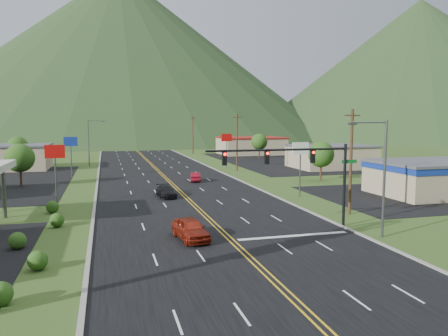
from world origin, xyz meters
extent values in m
plane|color=#354E1C|center=(0.00, 0.00, 0.00)|extent=(500.00, 500.00, 0.00)
cube|color=black|center=(0.00, 0.00, 0.00)|extent=(20.00, 460.00, 0.04)
cube|color=gray|center=(-10.15, 0.00, 0.00)|extent=(0.30, 460.00, 0.14)
cylinder|color=black|center=(10.50, 14.00, 3.50)|extent=(0.24, 0.24, 7.00)
cylinder|color=black|center=(4.50, 14.00, 6.60)|extent=(12.00, 0.18, 0.18)
cube|color=#0C591E|center=(10.90, 14.00, 5.50)|extent=(1.40, 0.06, 0.30)
cube|color=black|center=(7.50, 14.00, 6.00)|extent=(0.35, 0.28, 1.05)
sphere|color=#FF0C05|center=(7.50, 13.82, 6.35)|extent=(0.22, 0.22, 0.22)
cube|color=black|center=(3.50, 14.00, 6.00)|extent=(0.35, 0.28, 1.05)
sphere|color=#FF0C05|center=(3.50, 13.82, 6.35)|extent=(0.22, 0.22, 0.22)
cube|color=black|center=(0.00, 14.00, 6.00)|extent=(0.35, 0.28, 1.05)
sphere|color=#FF0C05|center=(0.00, 13.82, 6.35)|extent=(0.22, 0.22, 0.22)
cylinder|color=#59595E|center=(11.50, 10.00, 4.50)|extent=(0.20, 0.20, 9.00)
cylinder|color=#59595E|center=(10.06, 10.00, 8.80)|extent=(2.88, 0.12, 0.12)
cube|color=#59595E|center=(8.62, 10.00, 8.70)|extent=(0.60, 0.25, 0.18)
cylinder|color=#59595E|center=(-12.00, 70.00, 4.50)|extent=(0.20, 0.20, 9.00)
cylinder|color=#59595E|center=(-10.56, 70.00, 8.80)|extent=(2.88, 0.12, 0.12)
cube|color=#59595E|center=(-9.12, 70.00, 8.70)|extent=(0.60, 0.25, 0.18)
cylinder|color=#59595E|center=(-18.00, 25.00, 2.50)|extent=(0.36, 0.36, 5.00)
cube|color=tan|center=(30.00, 25.00, 1.90)|extent=(15.00, 10.00, 3.80)
cube|color=#4C4C51|center=(30.00, 25.00, 3.95)|extent=(15.40, 10.40, 0.30)
cube|color=navy|center=(30.00, 25.00, 3.45)|extent=(15.20, 10.20, 0.70)
cube|color=tan|center=(32.00, 55.00, 2.00)|extent=(14.00, 11.00, 4.00)
cube|color=#4C4C51|center=(32.00, 55.00, 4.15)|extent=(14.40, 11.40, 0.30)
cube|color=tan|center=(28.00, 90.00, 2.10)|extent=(16.00, 12.00, 4.20)
cube|color=maroon|center=(28.00, 90.00, 4.35)|extent=(16.40, 12.40, 0.30)
cylinder|color=#59595E|center=(-14.00, 30.00, 2.50)|extent=(0.16, 0.16, 5.00)
cube|color=#B50C0A|center=(-14.00, 30.00, 5.70)|extent=(2.00, 0.18, 1.40)
cylinder|color=#59595E|center=(-14.00, 52.00, 2.50)|extent=(0.16, 0.16, 5.00)
cube|color=navy|center=(-14.00, 52.00, 5.70)|extent=(2.00, 0.18, 1.40)
cylinder|color=#59595E|center=(13.00, 28.00, 2.50)|extent=(0.16, 0.16, 5.00)
cube|color=white|center=(13.00, 28.00, 5.70)|extent=(2.00, 0.18, 1.40)
cylinder|color=#59595E|center=(13.00, 60.00, 2.50)|extent=(0.16, 0.16, 5.00)
cube|color=#B50C0A|center=(13.00, 60.00, 5.70)|extent=(2.00, 0.18, 1.40)
cylinder|color=#382314|center=(-20.00, 45.00, 1.50)|extent=(0.30, 0.30, 3.00)
sphere|color=#204513|center=(-20.00, 45.00, 3.90)|extent=(3.84, 3.84, 3.84)
cylinder|color=#382314|center=(-25.00, 72.00, 1.50)|extent=(0.30, 0.30, 3.00)
sphere|color=#204513|center=(-25.00, 72.00, 3.90)|extent=(3.84, 3.84, 3.84)
cylinder|color=#382314|center=(22.00, 40.00, 1.50)|extent=(0.30, 0.30, 3.00)
sphere|color=#204513|center=(22.00, 40.00, 3.90)|extent=(3.84, 3.84, 3.84)
cylinder|color=#382314|center=(26.00, 78.00, 1.50)|extent=(0.30, 0.30, 3.00)
sphere|color=#204513|center=(26.00, 78.00, 3.90)|extent=(3.84, 3.84, 3.84)
cylinder|color=#382314|center=(13.50, 18.00, 5.00)|extent=(0.28, 0.28, 10.00)
cube|color=#382314|center=(13.50, 18.00, 9.40)|extent=(1.60, 0.12, 0.12)
cylinder|color=#382314|center=(13.50, 55.00, 5.00)|extent=(0.28, 0.28, 10.00)
cube|color=#382314|center=(13.50, 55.00, 9.40)|extent=(1.60, 0.12, 0.12)
cylinder|color=#382314|center=(13.50, 95.00, 5.00)|extent=(0.28, 0.28, 10.00)
cube|color=#382314|center=(13.50, 95.00, 9.40)|extent=(1.60, 0.12, 0.12)
cylinder|color=#382314|center=(13.50, 135.00, 5.00)|extent=(0.28, 0.28, 10.00)
cube|color=#382314|center=(13.50, 135.00, 9.40)|extent=(1.60, 0.12, 0.12)
cone|color=#1F3819|center=(0.00, 220.00, 42.50)|extent=(220.00, 220.00, 85.00)
cone|color=#1F3819|center=(147.84, 176.19, 35.00)|extent=(180.00, 180.00, 70.00)
imported|color=maroon|center=(-2.88, 13.13, 0.81)|extent=(2.53, 4.96, 1.62)
imported|color=black|center=(-2.21, 31.70, 0.65)|extent=(2.14, 4.59, 1.30)
imported|color=maroon|center=(3.71, 43.74, 0.65)|extent=(2.00, 4.11, 1.30)
camera|label=1|loc=(-8.88, -18.45, 8.99)|focal=35.00mm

